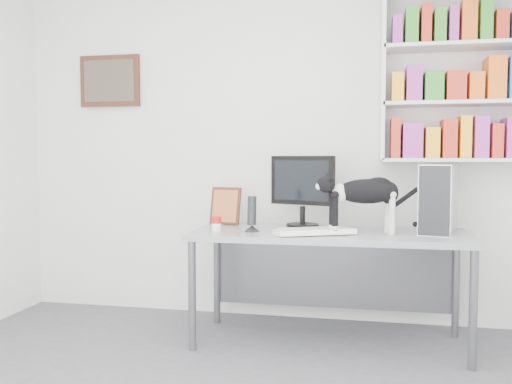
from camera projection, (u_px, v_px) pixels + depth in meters
room at (179, 138)px, 2.32m from camera, size 4.01×4.01×2.70m
bookshelf at (456, 75)px, 3.82m from camera, size 1.03×0.28×1.24m
wall_art at (110, 81)px, 4.48m from camera, size 0.52×0.04×0.42m
desk at (329, 288)px, 3.67m from camera, size 1.85×0.73×0.77m
monitor at (303, 191)px, 3.89m from camera, size 0.54×0.38×0.52m
keyboard at (314, 231)px, 3.52m from camera, size 0.55×0.39×0.04m
pc_tower at (439, 198)px, 3.61m from camera, size 0.30×0.49×0.45m
speaker at (252, 213)px, 3.65m from camera, size 0.12×0.12×0.25m
leaning_print at (226, 205)px, 4.04m from camera, size 0.24×0.13×0.29m
soup_can at (216, 224)px, 3.69m from camera, size 0.09×0.09×0.10m
cat at (364, 205)px, 3.51m from camera, size 0.63×0.35×0.38m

